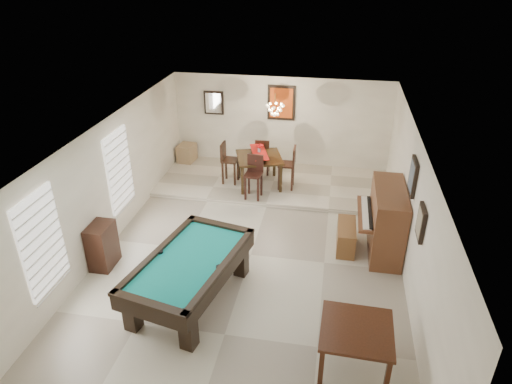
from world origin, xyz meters
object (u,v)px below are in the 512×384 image
(dining_table, at_px, (259,169))
(flower_vase, at_px, (259,148))
(piano_bench, at_px, (346,237))
(dining_chair_south, at_px, (253,178))
(dining_chair_east, at_px, (286,168))
(square_table, at_px, (355,347))
(dining_chair_west, at_px, (230,163))
(dining_chair_north, at_px, (263,156))
(corner_bench, at_px, (187,153))
(upright_piano, at_px, (378,220))
(chandelier, at_px, (275,106))
(apothecary_chest, at_px, (102,246))
(pool_table, at_px, (190,280))

(dining_table, height_order, flower_vase, flower_vase)
(piano_bench, bearing_deg, dining_table, 133.84)
(dining_chair_south, height_order, dining_chair_east, dining_chair_east)
(square_table, height_order, dining_chair_west, dining_chair_west)
(dining_chair_south, height_order, dining_chair_north, dining_chair_south)
(dining_chair_east, xyz_separation_m, corner_bench, (-3.05, 1.19, -0.31))
(flower_vase, height_order, dining_chair_west, flower_vase)
(square_table, height_order, upright_piano, upright_piano)
(upright_piano, bearing_deg, dining_table, 141.50)
(dining_chair_west, distance_m, corner_bench, 1.96)
(dining_chair_north, distance_m, dining_chair_east, 1.06)
(upright_piano, relative_size, corner_bench, 3.06)
(dining_table, bearing_deg, piano_bench, -46.16)
(dining_chair_east, height_order, chandelier, chandelier)
(apothecary_chest, xyz_separation_m, dining_chair_west, (1.66, 3.84, 0.21))
(dining_chair_east, bearing_deg, dining_table, -93.53)
(square_table, xyz_separation_m, apothecary_chest, (-4.82, 1.65, 0.10))
(apothecary_chest, relative_size, dining_chair_north, 0.90)
(chandelier, bearing_deg, piano_bench, -53.50)
(upright_piano, relative_size, dining_chair_east, 1.50)
(apothecary_chest, distance_m, dining_chair_east, 4.92)
(square_table, bearing_deg, dining_chair_north, 111.29)
(dining_chair_east, bearing_deg, apothecary_chest, -40.63)
(dining_table, height_order, dining_chair_east, dining_chair_east)
(square_table, distance_m, chandelier, 6.32)
(dining_chair_south, height_order, dining_chair_west, dining_chair_west)
(flower_vase, xyz_separation_m, chandelier, (0.35, 0.23, 1.05))
(dining_chair_west, relative_size, corner_bench, 1.98)
(square_table, distance_m, dining_chair_north, 6.65)
(piano_bench, height_order, dining_chair_south, dining_chair_south)
(square_table, relative_size, flower_vase, 4.71)
(piano_bench, relative_size, chandelier, 1.59)
(dining_chair_north, relative_size, dining_chair_west, 0.94)
(upright_piano, bearing_deg, dining_chair_west, 147.71)
(dining_table, distance_m, dining_chair_south, 0.73)
(upright_piano, distance_m, dining_chair_south, 3.27)
(apothecary_chest, xyz_separation_m, dining_chair_north, (2.40, 4.54, 0.17))
(piano_bench, distance_m, dining_table, 3.26)
(dining_chair_east, relative_size, corner_bench, 2.05)
(piano_bench, xyz_separation_m, corner_bench, (-4.59, 3.50, 0.10))
(dining_table, relative_size, chandelier, 1.85)
(dining_chair_south, relative_size, chandelier, 1.80)
(pool_table, xyz_separation_m, dining_chair_south, (0.43, 3.75, 0.24))
(dining_table, relative_size, dining_chair_south, 1.03)
(dining_chair_west, bearing_deg, chandelier, -77.26)
(dining_chair_east, xyz_separation_m, chandelier, (-0.36, 0.26, 1.52))
(square_table, relative_size, dining_chair_east, 0.93)
(dining_chair_north, bearing_deg, square_table, 108.16)
(dining_chair_south, distance_m, chandelier, 1.85)
(dining_chair_south, xyz_separation_m, dining_chair_north, (-0.01, 1.45, -0.03))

